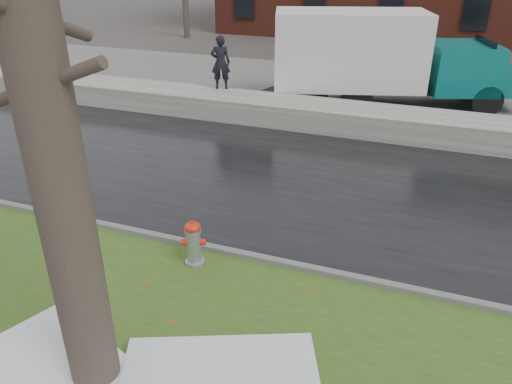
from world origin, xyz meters
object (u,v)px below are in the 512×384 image
(box_truck, at_px, (378,57))
(worker, at_px, (221,62))
(tree, at_px, (42,94))
(fire_hydrant, at_px, (194,241))

(box_truck, bearing_deg, worker, -171.85)
(tree, bearing_deg, box_truck, 83.77)
(fire_hydrant, distance_m, tree, 4.46)
(worker, bearing_deg, tree, 84.27)
(fire_hydrant, xyz_separation_m, worker, (-3.38, 8.80, 1.12))
(fire_hydrant, height_order, box_truck, box_truck)
(tree, height_order, box_truck, tree)
(box_truck, bearing_deg, tree, -113.51)
(fire_hydrant, bearing_deg, tree, -110.69)
(tree, distance_m, worker, 12.36)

